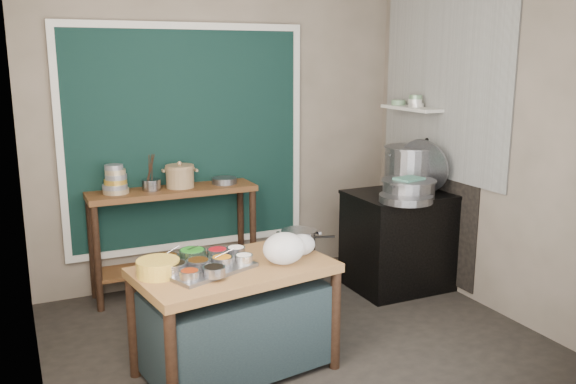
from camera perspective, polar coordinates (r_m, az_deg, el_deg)
name	(u,v)px	position (r m, az deg, el deg)	size (l,w,h in m)	color
floor	(292,339)	(4.73, 0.39, -13.57)	(3.50, 3.00, 0.02)	#29241F
back_wall	(223,131)	(5.68, -6.14, 5.72)	(3.50, 0.02, 2.80)	gray
left_wall	(21,174)	(3.89, -23.71, 1.54)	(0.02, 3.00, 2.80)	gray
right_wall	(485,140)	(5.29, 17.99, 4.65)	(0.02, 3.00, 2.80)	gray
curtain_panel	(187,139)	(5.55, -9.42, 4.93)	(2.10, 0.02, 1.90)	black
curtain_frame	(187,139)	(5.54, -9.40, 4.92)	(2.22, 0.03, 2.02)	beige
tile_panel	(443,82)	(5.65, 14.29, 9.94)	(0.02, 1.70, 1.70)	#B2B2AA
soot_patch	(430,205)	(5.89, 13.12, -1.24)	(0.01, 1.30, 1.30)	black
wall_shelf	(412,108)	(5.83, 11.49, 7.69)	(0.22, 0.70, 0.03)	beige
prep_table	(235,320)	(4.12, -4.95, -11.82)	(1.25, 0.72, 0.75)	brown
back_counter	(175,241)	(5.51, -10.57, -4.51)	(1.45, 0.40, 0.95)	brown
stove_block	(400,241)	(5.65, 10.47, -4.58)	(0.90, 0.68, 0.85)	black
stove_top	(402,194)	(5.54, 10.65, -0.23)	(0.92, 0.69, 0.03)	black
condiment_tray	(205,268)	(3.93, -7.75, -7.05)	(0.56, 0.40, 0.02)	gray
condiment_bowls	(201,261)	(3.92, -8.15, -6.42)	(0.60, 0.50, 0.07)	gray
yellow_basin	(158,268)	(3.86, -12.06, -6.95)	(0.27, 0.27, 0.10)	gold
saucepan	(299,240)	(4.27, 1.00, -4.49)	(0.25, 0.25, 0.14)	gray
plastic_bag_a	(284,248)	(3.97, -0.38, -5.30)	(0.28, 0.24, 0.21)	white
plastic_bag_b	(301,245)	(4.16, 1.27, -4.95)	(0.19, 0.16, 0.14)	white
bowl_stack	(115,181)	(5.29, -15.87, 1.01)	(0.22, 0.22, 0.24)	tan
utensil_cup	(151,185)	(5.34, -12.66, 0.66)	(0.16, 0.16, 0.10)	gray
ceramic_crock	(180,177)	(5.41, -10.07, 1.36)	(0.26, 0.26, 0.18)	#916D4F
wide_bowl	(224,181)	(5.52, -5.98, 1.06)	(0.22, 0.22, 0.06)	gray
stock_pot	(410,168)	(5.68, 11.37, 2.24)	(0.50, 0.50, 0.39)	gray
pot_lid	(424,166)	(5.56, 12.57, 2.42)	(0.49, 0.49, 0.02)	gray
steamer	(409,189)	(5.35, 11.22, 0.32)	(0.48, 0.48, 0.16)	gray
green_cloth	(409,179)	(5.34, 11.26, 1.24)	(0.23, 0.18, 0.02)	#4A8573
shallow_pan	(406,198)	(5.20, 10.97, -0.58)	(0.45, 0.45, 0.06)	gray
shelf_bowl_stack	(416,101)	(5.78, 11.88, 8.29)	(0.14, 0.14, 0.11)	silver
shelf_bowl_green	(398,102)	(6.00, 10.29, 8.24)	(0.13, 0.13, 0.05)	gray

